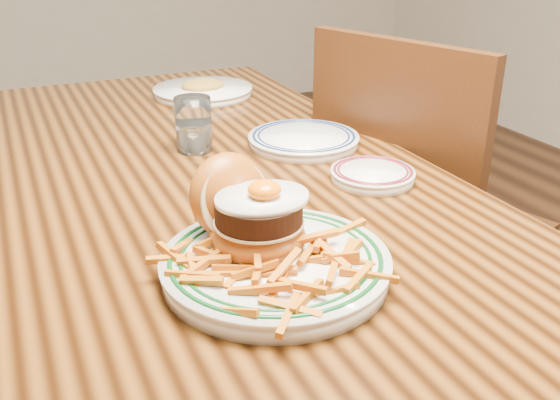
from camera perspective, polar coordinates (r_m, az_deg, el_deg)
name	(u,v)px	position (r m, az deg, el deg)	size (l,w,h in m)	color
table	(201,209)	(1.25, -7.22, -0.81)	(0.85, 1.60, 0.75)	black
chair_right	(417,219)	(1.57, 12.45, -1.69)	(0.57, 0.57, 0.97)	#371A0B
main_plate	(267,244)	(0.84, -1.17, -4.05)	(0.31, 0.33, 0.15)	white
side_plate	(373,174)	(1.15, 8.46, 2.36)	(0.15, 0.17, 0.02)	white
rear_plate	(304,139)	(1.32, 2.17, 5.59)	(0.23, 0.23, 0.03)	white
water_glass	(194,127)	(1.30, -7.90, 6.60)	(0.07, 0.07, 0.11)	white
far_plate	(203,91)	(1.72, -7.06, 9.90)	(0.27, 0.27, 0.05)	white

